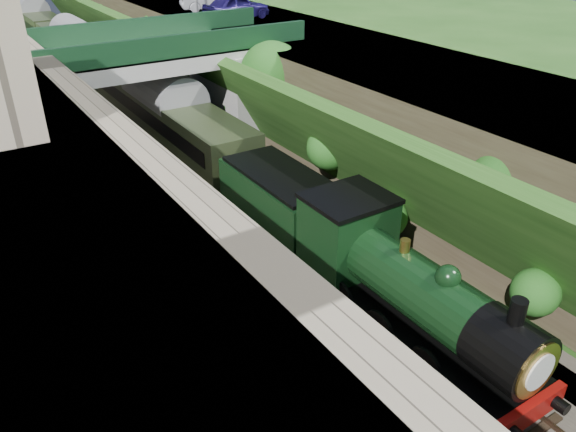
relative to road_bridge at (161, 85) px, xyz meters
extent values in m
cube|color=#473F38|center=(-0.94, -4.00, -3.98)|extent=(10.00, 90.00, 0.20)
cube|color=#756B56|center=(-6.44, -4.00, -0.58)|extent=(1.00, 90.00, 7.00)
cube|color=#262628|center=(8.56, -4.00, -0.95)|extent=(8.00, 90.00, 6.25)
cube|color=#1E4714|center=(4.06, -4.00, -1.38)|extent=(4.02, 90.00, 6.36)
sphere|color=#194C14|center=(3.52, -21.94, -2.04)|extent=(1.56, 1.56, 1.56)
sphere|color=#194C14|center=(4.97, -18.82, 0.30)|extent=(2.03, 2.03, 2.03)
sphere|color=#194C14|center=(3.32, -15.27, -2.37)|extent=(1.65, 1.65, 1.65)
sphere|color=#194C14|center=(2.62, -12.24, -3.52)|extent=(1.21, 1.21, 1.21)
sphere|color=#194C14|center=(4.05, -10.27, -1.18)|extent=(2.13, 2.13, 2.13)
sphere|color=#194C14|center=(4.51, -7.55, -0.44)|extent=(2.17, 2.17, 2.17)
sphere|color=#194C14|center=(5.19, -3.71, 0.66)|extent=(1.35, 1.35, 1.35)
sphere|color=#194C14|center=(3.90, -1.57, -1.43)|extent=(1.74, 1.74, 1.74)
sphere|color=#194C14|center=(3.64, 1.85, -1.85)|extent=(2.25, 2.25, 2.25)
sphere|color=#194C14|center=(4.85, 5.40, 0.12)|extent=(1.62, 1.62, 1.62)
sphere|color=#194C14|center=(3.14, 7.43, -2.67)|extent=(1.54, 1.54, 1.54)
sphere|color=#194C14|center=(4.37, 10.27, -0.67)|extent=(1.23, 1.23, 1.23)
sphere|color=#194C14|center=(5.17, 14.09, 0.63)|extent=(2.06, 2.06, 2.06)
sphere|color=#194C14|center=(3.05, 17.58, -2.81)|extent=(2.37, 2.37, 2.37)
sphere|color=#194C14|center=(4.40, 19.33, -0.61)|extent=(2.22, 2.22, 2.22)
sphere|color=#194C14|center=(2.80, 22.21, -3.22)|extent=(1.39, 1.39, 1.39)
sphere|color=#194C14|center=(4.85, 26.24, 0.12)|extent=(1.64, 1.64, 1.64)
sphere|color=#194C14|center=(3.95, 28.68, -1.35)|extent=(1.25, 1.25, 1.25)
cube|color=black|center=(-2.94, -4.00, -3.84)|extent=(2.50, 90.00, 0.07)
cube|color=brown|center=(-3.66, -4.00, -3.75)|extent=(0.08, 90.00, 0.14)
cube|color=brown|center=(-2.23, -4.00, -3.75)|extent=(0.08, 90.00, 0.14)
cube|color=black|center=(0.26, -4.00, -3.84)|extent=(2.50, 90.00, 0.07)
cube|color=brown|center=(-0.46, -4.00, -3.75)|extent=(0.08, 90.00, 0.14)
cube|color=brown|center=(0.97, -4.00, -3.75)|extent=(0.08, 90.00, 0.14)
cube|color=gray|center=(-0.44, 0.00, 1.62)|extent=(16.00, 6.00, 0.90)
cube|color=#14391E|center=(-0.44, -2.85, 2.57)|extent=(16.00, 0.30, 1.20)
cube|color=#14391E|center=(-0.44, 2.85, 2.57)|extent=(16.00, 0.30, 1.20)
cube|color=gray|center=(-6.44, 0.00, -1.23)|extent=(1.40, 6.40, 5.70)
cube|color=gray|center=(4.26, 0.00, -1.23)|extent=(2.40, 6.40, 5.70)
cylinder|color=black|center=(4.86, -3.91, -1.88)|extent=(0.30, 0.30, 4.40)
sphere|color=#194C14|center=(4.86, -3.91, 0.72)|extent=(3.60, 3.60, 3.60)
sphere|color=#194C14|center=(5.36, -3.11, 0.12)|extent=(2.40, 2.40, 2.40)
imported|color=#19114D|center=(7.47, 4.86, 2.96)|extent=(4.85, 2.53, 1.57)
imported|color=#BBBCC1|center=(7.81, 9.14, 2.92)|extent=(4.81, 2.78, 1.50)
cube|color=black|center=(0.26, -20.30, -3.58)|extent=(2.40, 8.40, 0.60)
cube|color=black|center=(0.26, -19.30, -3.03)|extent=(2.70, 10.00, 0.35)
cube|color=maroon|center=(0.26, -24.40, -3.13)|extent=(2.70, 0.25, 0.70)
cylinder|color=black|center=(0.26, -20.10, -1.73)|extent=(1.90, 5.60, 1.90)
cylinder|color=black|center=(0.26, -23.40, -1.73)|extent=(1.96, 1.80, 1.96)
cylinder|color=white|center=(0.26, -24.38, -1.73)|extent=(1.10, 0.05, 1.10)
cylinder|color=black|center=(0.26, -23.40, -0.53)|extent=(0.44, 0.44, 0.90)
sphere|color=black|center=(0.26, -21.10, -0.73)|extent=(0.76, 0.76, 0.76)
cylinder|color=#A57F33|center=(0.26, -19.30, -0.63)|extent=(0.32, 0.32, 0.50)
cube|color=black|center=(0.26, -16.50, -1.58)|extent=(2.75, 2.40, 2.80)
cube|color=black|center=(0.26, -16.50, -0.13)|extent=(2.85, 2.50, 0.15)
cube|color=black|center=(-0.99, -22.90, -3.23)|extent=(0.60, 1.40, 0.90)
cube|color=black|center=(1.51, -22.90, -3.23)|extent=(0.60, 1.40, 0.90)
cube|color=black|center=(0.26, -12.10, -3.63)|extent=(2.30, 6.00, 0.50)
cube|color=black|center=(0.26, -12.10, -3.38)|extent=(2.60, 6.00, 0.50)
cube|color=black|center=(0.26, -12.10, -2.18)|extent=(2.70, 6.00, 2.40)
cube|color=black|center=(0.26, -12.10, -0.93)|extent=(2.50, 5.60, 0.20)
cube|color=black|center=(0.26, 0.50, -3.68)|extent=(2.30, 17.00, 0.40)
cube|color=black|center=(0.26, 0.50, -3.43)|extent=(2.50, 17.00, 0.50)
cube|color=#242D19|center=(0.26, 0.50, -1.93)|extent=(2.80, 18.00, 2.70)
cube|color=slate|center=(0.26, 0.50, -0.43)|extent=(2.90, 18.00, 0.50)
cube|color=black|center=(0.26, 19.30, -3.68)|extent=(2.30, 17.00, 0.40)
cube|color=black|center=(0.26, 19.30, -3.43)|extent=(2.50, 17.00, 0.50)
cube|color=#242D19|center=(0.26, 19.30, -1.93)|extent=(2.80, 18.00, 2.70)
cube|color=slate|center=(0.26, 19.30, -0.43)|extent=(2.90, 18.00, 0.50)
cube|color=black|center=(0.26, 38.10, -3.68)|extent=(2.30, 17.00, 0.40)
cube|color=black|center=(0.26, 38.10, -3.43)|extent=(2.50, 17.00, 0.50)
cube|color=#242D19|center=(0.26, 38.10, -1.93)|extent=(2.80, 18.00, 2.70)
cube|color=slate|center=(0.26, 38.10, -0.43)|extent=(2.90, 18.00, 0.50)
camera|label=1|loc=(-10.82, -29.77, 8.53)|focal=35.00mm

